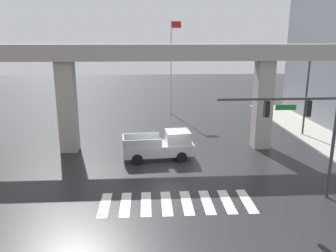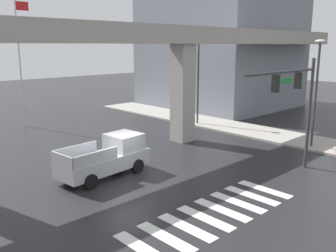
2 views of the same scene
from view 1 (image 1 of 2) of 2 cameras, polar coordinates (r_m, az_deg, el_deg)
name	(u,v)px [view 1 (image 1 of 2)]	position (r m, az deg, el deg)	size (l,w,h in m)	color
ground_plane	(170,164)	(24.02, 0.27, -6.47)	(120.00, 120.00, 0.00)	#232326
crosswalk_stripes	(177,203)	(18.77, 1.46, -12.79)	(8.25, 2.80, 0.01)	silver
elevated_overpass	(167,61)	(25.98, -0.23, 10.85)	(57.35, 1.84, 8.17)	#9E9991
pickup_truck	(162,146)	(24.80, -0.99, -3.36)	(5.25, 2.42, 2.08)	#A8AAAF
traffic_signal_mast	(305,121)	(19.21, 22.00, 0.74)	(6.49, 0.32, 6.20)	#38383D
street_lamp_mid_block	(307,86)	(32.31, 22.36, 6.28)	(0.44, 0.70, 7.24)	#38383D
flagpole	(172,61)	(38.91, 0.66, 10.84)	(1.16, 0.12, 10.52)	silver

